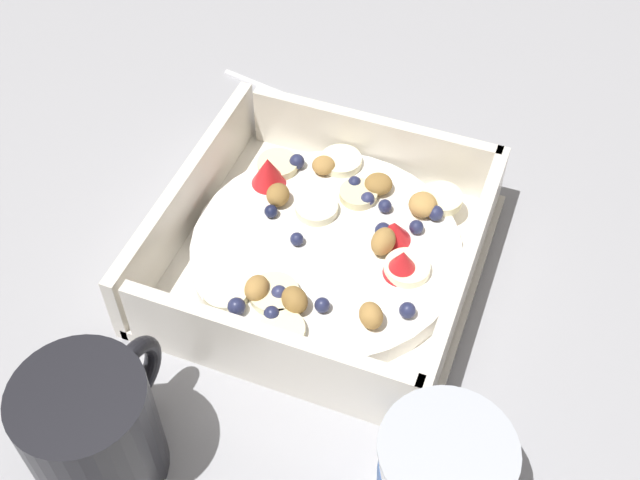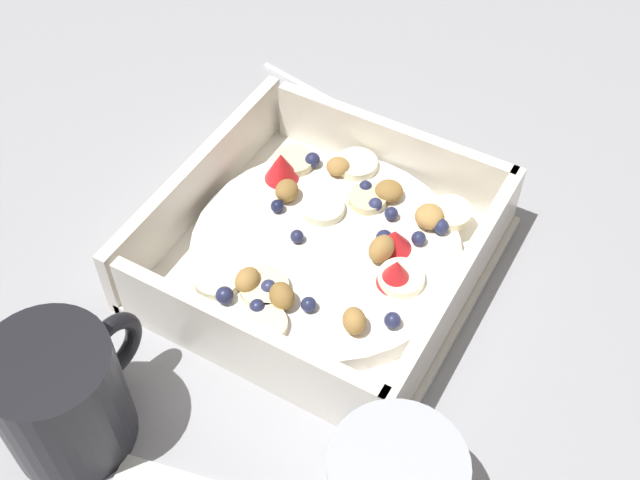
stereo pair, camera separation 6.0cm
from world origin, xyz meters
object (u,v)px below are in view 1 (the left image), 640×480
object	(u,v)px
spoon	(335,113)
fruit_bowl	(322,248)
coffee_mug	(94,429)
yogurt_cup	(443,472)

from	to	relation	value
spoon	fruit_bowl	bearing A→B (deg)	16.65
spoon	coffee_mug	bearing A→B (deg)	-3.01
coffee_mug	fruit_bowl	bearing A→B (deg)	160.95
spoon	coffee_mug	world-z (taller)	coffee_mug
fruit_bowl	spoon	size ratio (longest dim) A/B	1.31
fruit_bowl	spoon	bearing A→B (deg)	-163.35
spoon	coffee_mug	xyz separation A→B (m)	(0.37, -0.02, 0.04)
spoon	coffee_mug	size ratio (longest dim) A/B	1.58
fruit_bowl	coffee_mug	distance (m)	0.21
fruit_bowl	yogurt_cup	world-z (taller)	yogurt_cup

